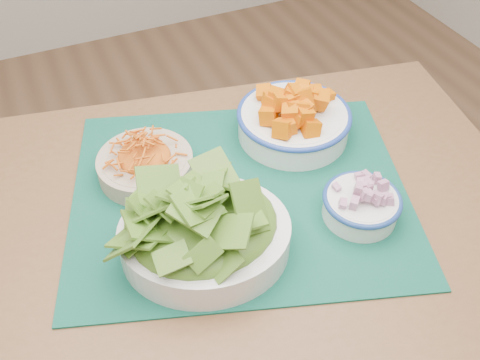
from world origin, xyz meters
The scene contains 7 objects.
ground centered at (0.00, 0.00, 0.00)m, with size 4.00×4.00×0.00m, color #8F6545.
table centered at (-0.15, -0.04, 0.64)m, with size 1.25×0.95×0.75m.
placemat centered at (-0.11, 0.00, 0.75)m, with size 0.61×0.50×0.00m, color #063329.
carrot_bowl centered at (-0.25, 0.11, 0.79)m, with size 0.22×0.22×0.07m.
squash_bowl centered at (0.06, 0.10, 0.81)m, with size 0.24×0.24×0.12m.
lettuce_bowl centered at (-0.22, -0.10, 0.82)m, with size 0.34×0.31×0.13m.
onion_bowl centered at (0.06, -0.14, 0.79)m, with size 0.16×0.16×0.07m.
Camera 1 is at (-0.39, -0.63, 1.46)m, focal length 40.00 mm.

